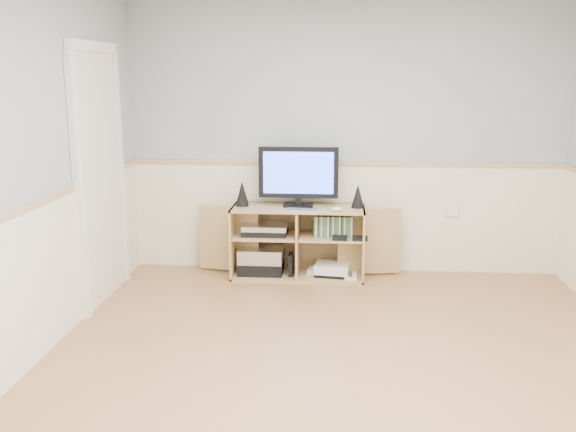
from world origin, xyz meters
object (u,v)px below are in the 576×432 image
Objects in this scene: game_consoles at (331,270)px; monitor at (298,174)px; media_cabinet at (298,240)px; keyboard at (302,210)px.

monitor is at bearing 168.94° from game_consoles.
keyboard is at bearing -78.26° from media_cabinet.
monitor is 2.59× the size of keyboard.
keyboard is at bearing -77.88° from monitor.
keyboard reaches higher than game_consoles.
game_consoles is (0.27, 0.13, -0.59)m from keyboard.
keyboard reaches higher than media_cabinet.
game_consoles is (0.31, -0.06, -0.87)m from monitor.
keyboard is 0.66m from game_consoles.
game_consoles is at bearing -12.16° from media_cabinet.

